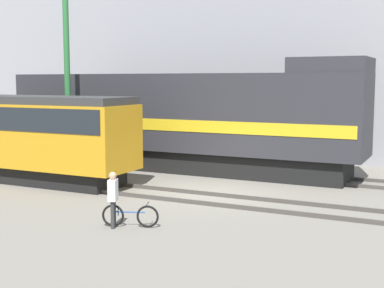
{
  "coord_description": "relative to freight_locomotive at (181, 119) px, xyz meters",
  "views": [
    {
      "loc": [
        7.82,
        -17.48,
        4.12
      ],
      "look_at": [
        -0.81,
        -0.01,
        1.8
      ],
      "focal_mm": 50.0,
      "sensor_mm": 36.0,
      "label": 1
    }
  ],
  "objects": [
    {
      "name": "track_far",
      "position": [
        3.5,
        0.0,
        -2.27
      ],
      "size": [
        60.0,
        1.51,
        0.14
      ],
      "color": "#47423D",
      "rests_on": "ground"
    },
    {
      "name": "track_near",
      "position": [
        3.5,
        -5.32,
        -2.27
      ],
      "size": [
        60.0,
        1.5,
        0.14
      ],
      "color": "#47423D",
      "rests_on": "ground"
    },
    {
      "name": "freight_locomotive",
      "position": [
        0.0,
        0.0,
        0.0
      ],
      "size": [
        16.86,
        3.04,
        5.02
      ],
      "color": "black",
      "rests_on": "ground"
    },
    {
      "name": "ground_plane",
      "position": [
        3.5,
        -4.31,
        -2.34
      ],
      "size": [
        120.0,
        120.0,
        0.0
      ],
      "primitive_type": "plane",
      "color": "slate"
    },
    {
      "name": "building_backdrop",
      "position": [
        3.5,
        7.84,
        2.58
      ],
      "size": [
        49.36,
        6.0,
        9.85
      ],
      "color": "#99999E",
      "rests_on": "ground"
    },
    {
      "name": "bicycle",
      "position": [
        3.24,
        -9.37,
        -2.02
      ],
      "size": [
        1.56,
        0.69,
        0.7
      ],
      "color": "black",
      "rests_on": "ground"
    },
    {
      "name": "streetcar",
      "position": [
        -4.38,
        -5.32,
        -0.34
      ],
      "size": [
        9.61,
        2.54,
        3.5
      ],
      "color": "black",
      "rests_on": "ground"
    },
    {
      "name": "person",
      "position": [
        2.87,
        -9.65,
        -1.38
      ],
      "size": [
        0.33,
        0.41,
        1.6
      ],
      "color": "#333333",
      "rests_on": "ground"
    },
    {
      "name": "utility_pole_left",
      "position": [
        -4.36,
        -2.66,
        1.67
      ],
      "size": [
        0.26,
        0.26,
        8.02
      ],
      "color": "#2D7238",
      "rests_on": "ground"
    }
  ]
}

